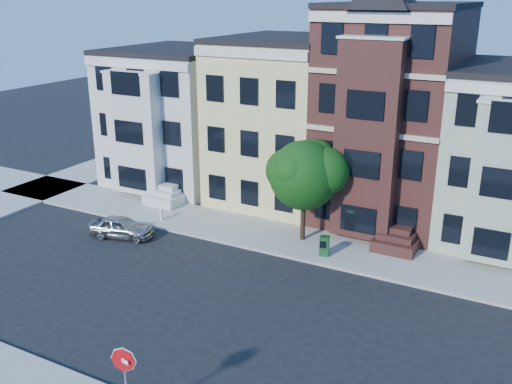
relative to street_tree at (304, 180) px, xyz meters
The scene contains 11 objects.
ground 9.45m from the street_tree, 71.16° to the right, with size 120.00×120.00×0.00m, color black.
far_sidewalk 4.47m from the street_tree, ahead, with size 60.00×4.00×0.15m, color #9E9B93.
house_white 13.69m from the street_tree, 152.99° to the left, with size 8.00×9.00×9.00m, color silver.
house_yellow 7.62m from the street_tree, 123.90° to the left, with size 7.00×9.00×10.00m, color #EDE294.
house_brown 7.25m from the street_tree, 65.46° to the left, with size 7.00×9.00×12.00m, color #3E1D18.
house_green 11.25m from the street_tree, 33.61° to the left, with size 6.00×9.00×9.00m, color #A4B297.
street_tree is the anchor object (origin of this frame).
parked_car 10.35m from the street_tree, 155.42° to the right, with size 1.42×3.52×1.20m, color gray.
newspaper_box 3.63m from the street_tree, 36.77° to the right, with size 0.47×0.41×1.03m, color #184E23.
fire_hydrant 9.06m from the street_tree, behind, with size 0.21×0.21×0.60m, color silver.
stop_sign 15.49m from the street_tree, 86.77° to the right, with size 0.84×0.12×3.04m, color #BC0B10, non-canonical shape.
Camera 1 is at (8.26, -17.88, 12.73)m, focal length 40.00 mm.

